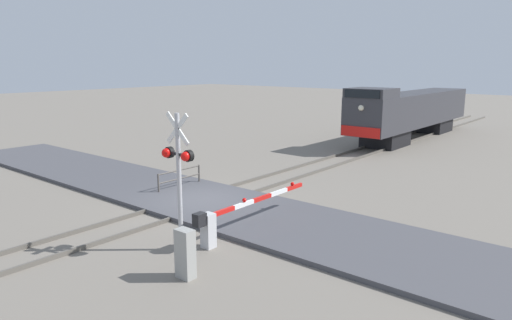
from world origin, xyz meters
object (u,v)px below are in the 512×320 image
object	(u,v)px
locomotive	(411,111)
crossing_signal	(178,166)
utility_cabinet	(185,254)
crossing_gate	(224,219)
guard_railing	(180,177)

from	to	relation	value
locomotive	crossing_signal	distance (m)	25.49
utility_cabinet	locomotive	bearing A→B (deg)	99.71
crossing_gate	guard_railing	world-z (taller)	crossing_gate
guard_railing	crossing_signal	bearing A→B (deg)	-40.92
crossing_gate	utility_cabinet	distance (m)	2.72
crossing_signal	guard_railing	bearing A→B (deg)	139.08
crossing_gate	utility_cabinet	size ratio (longest dim) A/B	4.13
locomotive	crossing_gate	distance (m)	24.25
utility_cabinet	guard_railing	size ratio (longest dim) A/B	0.55
locomotive	crossing_gate	world-z (taller)	locomotive
crossing_signal	guard_railing	world-z (taller)	crossing_signal
crossing_gate	utility_cabinet	xyz separation A→B (m)	(1.01, -2.53, -0.08)
crossing_gate	utility_cabinet	bearing A→B (deg)	-68.24
crossing_signal	crossing_gate	xyz separation A→B (m)	(0.52, 1.36, -1.86)
crossing_gate	utility_cabinet	world-z (taller)	utility_cabinet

